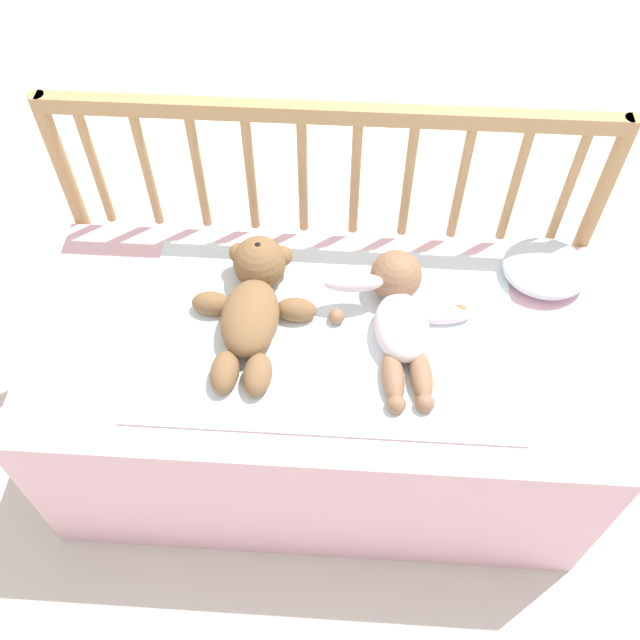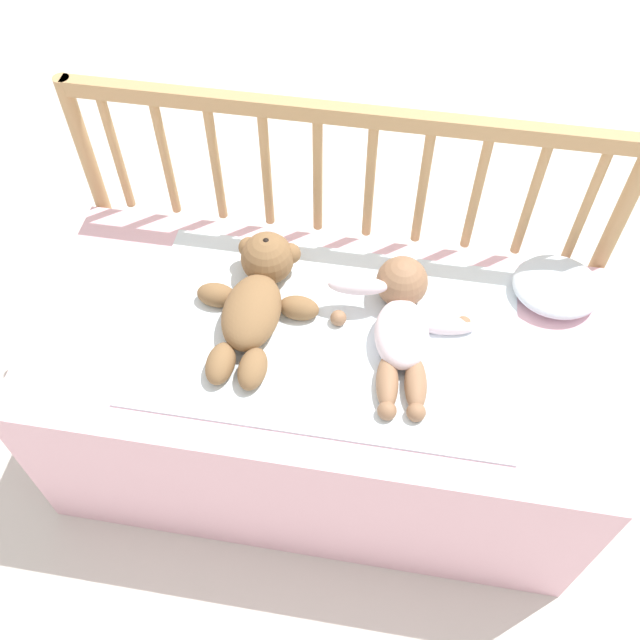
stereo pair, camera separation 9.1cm
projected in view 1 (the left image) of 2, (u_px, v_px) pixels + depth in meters
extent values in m
plane|color=silver|center=(320.00, 444.00, 1.92)|extent=(12.00, 12.00, 0.00)
cube|color=#EDB7C6|center=(320.00, 397.00, 1.73)|extent=(1.25, 0.60, 0.50)
cylinder|color=tan|center=(89.00, 238.00, 1.80)|extent=(0.04, 0.04, 0.85)
cylinder|color=tan|center=(573.00, 260.00, 1.76)|extent=(0.04, 0.04, 0.85)
cube|color=tan|center=(330.00, 113.00, 1.45)|extent=(1.21, 0.03, 0.04)
cylinder|color=tan|center=(96.00, 169.00, 1.61)|extent=(0.02, 0.02, 0.32)
cylinder|color=tan|center=(147.00, 171.00, 1.61)|extent=(0.02, 0.02, 0.32)
cylinder|color=tan|center=(199.00, 173.00, 1.60)|extent=(0.02, 0.02, 0.32)
cylinder|color=tan|center=(251.00, 175.00, 1.60)|extent=(0.02, 0.02, 0.32)
cylinder|color=tan|center=(303.00, 178.00, 1.60)|extent=(0.02, 0.02, 0.32)
cylinder|color=tan|center=(355.00, 180.00, 1.59)|extent=(0.02, 0.02, 0.32)
cylinder|color=tan|center=(408.00, 182.00, 1.59)|extent=(0.02, 0.02, 0.32)
cylinder|color=tan|center=(461.00, 184.00, 1.58)|extent=(0.02, 0.02, 0.32)
cylinder|color=tan|center=(514.00, 187.00, 1.58)|extent=(0.02, 0.02, 0.32)
cylinder|color=tan|center=(568.00, 189.00, 1.57)|extent=(0.02, 0.02, 0.32)
cube|color=white|center=(327.00, 333.00, 1.53)|extent=(0.80, 0.49, 0.01)
ellipsoid|color=olive|center=(250.00, 318.00, 1.50)|extent=(0.13, 0.20, 0.09)
sphere|color=olive|center=(259.00, 263.00, 1.58)|extent=(0.12, 0.12, 0.12)
sphere|color=tan|center=(258.00, 253.00, 1.55)|extent=(0.05, 0.05, 0.05)
sphere|color=black|center=(258.00, 246.00, 1.53)|extent=(0.02, 0.02, 0.02)
sphere|color=olive|center=(240.00, 253.00, 1.59)|extent=(0.05, 0.05, 0.05)
sphere|color=olive|center=(282.00, 256.00, 1.58)|extent=(0.05, 0.05, 0.05)
ellipsoid|color=olive|center=(212.00, 304.00, 1.55)|extent=(0.09, 0.06, 0.05)
ellipsoid|color=olive|center=(296.00, 310.00, 1.54)|extent=(0.09, 0.06, 0.05)
ellipsoid|color=olive|center=(225.00, 372.00, 1.44)|extent=(0.06, 0.10, 0.06)
ellipsoid|color=olive|center=(258.00, 374.00, 1.44)|extent=(0.06, 0.10, 0.06)
ellipsoid|color=white|center=(402.00, 327.00, 1.49)|extent=(0.13, 0.19, 0.08)
sphere|color=#936B4C|center=(396.00, 276.00, 1.56)|extent=(0.11, 0.11, 0.11)
ellipsoid|color=white|center=(354.00, 283.00, 1.52)|extent=(0.13, 0.05, 0.04)
ellipsoid|color=white|center=(443.00, 315.00, 1.54)|extent=(0.13, 0.05, 0.04)
sphere|color=#936B4C|center=(337.00, 317.00, 1.53)|extent=(0.03, 0.03, 0.03)
sphere|color=#936B4C|center=(460.00, 312.00, 1.54)|extent=(0.03, 0.03, 0.03)
ellipsoid|color=#936B4C|center=(393.00, 376.00, 1.44)|extent=(0.06, 0.13, 0.05)
ellipsoid|color=#936B4C|center=(421.00, 375.00, 1.44)|extent=(0.06, 0.13, 0.05)
sphere|color=#936B4C|center=(396.00, 404.00, 1.40)|extent=(0.04, 0.04, 0.04)
sphere|color=#936B4C|center=(425.00, 403.00, 1.41)|extent=(0.04, 0.04, 0.04)
ellipsoid|color=silver|center=(546.00, 268.00, 1.60)|extent=(0.19, 0.18, 0.06)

